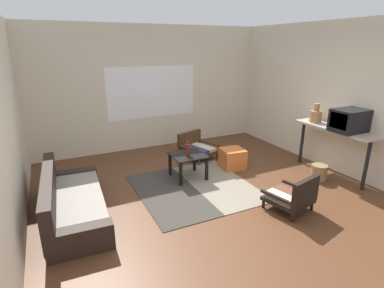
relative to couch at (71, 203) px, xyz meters
The scene contains 14 objects.
ground_plane 2.13m from the couch, 15.99° to the right, with size 7.80×7.80×0.00m, color #56331E.
far_wall_with_window 3.40m from the couch, 50.55° to the left, with size 5.60×0.13×2.70m.
side_wall_right 4.84m from the couch, ahead, with size 0.12×6.60×2.70m, color beige.
area_rug 1.92m from the couch, ahead, with size 1.85×1.90×0.01m.
couch is the anchor object (origin of this frame).
coffee_table 2.04m from the couch, 12.63° to the left, with size 0.57×0.56×0.45m.
armchair_by_window 2.91m from the couch, 26.94° to the left, with size 0.80×0.80×0.52m.
armchair_striped_foreground 3.10m from the couch, 23.47° to the right, with size 0.67×0.68×0.56m.
ottoman_orange 3.00m from the couch, ahead, with size 0.42×0.42×0.38m, color #D1662D.
console_shelf 4.44m from the couch, ahead, with size 0.38×1.49×0.89m.
crt_television 4.52m from the couch, 10.43° to the right, with size 0.55×0.42×0.37m.
clay_vase 4.44m from the couch, ahead, with size 0.21×0.21×0.35m.
glass_bottle 2.04m from the couch, 11.90° to the left, with size 0.08×0.08×0.26m.
wicker_basket 4.08m from the couch, ahead, with size 0.27×0.27×0.28m, color olive.
Camera 1 is at (-2.14, -3.42, 2.26)m, focal length 28.03 mm.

